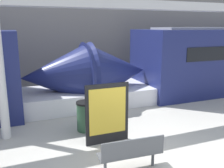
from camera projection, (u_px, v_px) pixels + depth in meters
name	position (u px, v px, depth m)	size (l,w,h in m)	color
station_wall	(72.00, 40.00, 13.46)	(56.00, 0.20, 5.00)	gray
bench_near	(131.00, 152.00, 5.61)	(1.51, 0.53, 0.85)	#4C4F54
trash_bin	(86.00, 116.00, 7.91)	(0.62, 0.62, 0.94)	#2D5138
poster_board	(107.00, 113.00, 6.96)	(1.26, 0.07, 1.73)	black
support_column_near	(0.00, 76.00, 7.02)	(0.26, 0.26, 3.79)	silver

